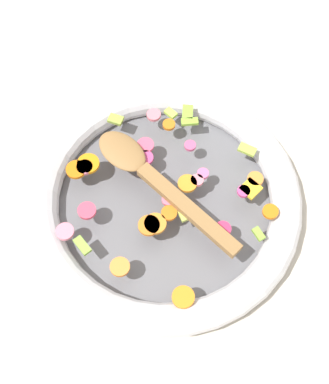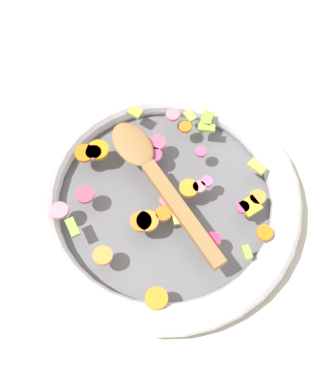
# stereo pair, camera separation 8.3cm
# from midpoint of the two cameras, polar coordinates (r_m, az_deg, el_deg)

# --- Properties ---
(ground_plane) EXTENTS (4.00, 4.00, 0.00)m
(ground_plane) POSITION_cam_midpoint_polar(r_m,az_deg,el_deg) (0.87, 2.70, -1.74)
(ground_plane) COLOR beige
(skillet) EXTENTS (0.44, 0.44, 0.05)m
(skillet) POSITION_cam_midpoint_polar(r_m,az_deg,el_deg) (0.85, 2.76, -1.12)
(skillet) COLOR slate
(skillet) RESTS_ON ground_plane
(chopped_vegetables) EXTENTS (0.35, 0.35, 0.01)m
(chopped_vegetables) POSITION_cam_midpoint_polar(r_m,az_deg,el_deg) (0.83, 2.24, 0.21)
(chopped_vegetables) COLOR orange
(chopped_vegetables) RESTS_ON skillet
(wooden_spoon) EXTENTS (0.16, 0.28, 0.01)m
(wooden_spoon) POSITION_cam_midpoint_polar(r_m,az_deg,el_deg) (0.83, 1.81, 1.57)
(wooden_spoon) COLOR olive
(wooden_spoon) RESTS_ON chopped_vegetables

